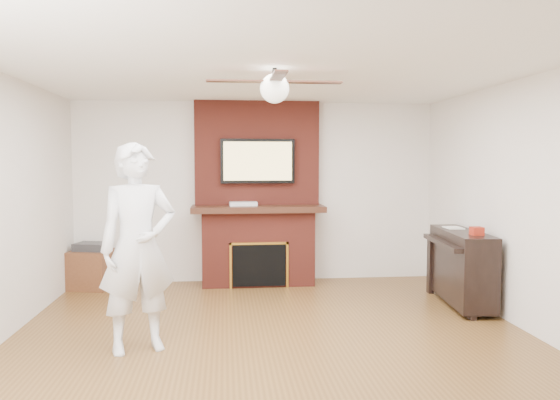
{
  "coord_description": "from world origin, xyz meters",
  "views": [
    {
      "loc": [
        -0.45,
        -4.88,
        1.67
      ],
      "look_at": [
        0.14,
        0.9,
        1.26
      ],
      "focal_mm": 35.0,
      "sensor_mm": 36.0,
      "label": 1
    }
  ],
  "objects": [
    {
      "name": "room_shell",
      "position": [
        0.0,
        0.0,
        1.25
      ],
      "size": [
        5.36,
        5.86,
        2.86
      ],
      "color": "#573819",
      "rests_on": "ground"
    },
    {
      "name": "fireplace",
      "position": [
        0.0,
        2.55,
        1.0
      ],
      "size": [
        1.78,
        0.64,
        2.5
      ],
      "color": "maroon",
      "rests_on": "ground"
    },
    {
      "name": "tv",
      "position": [
        0.0,
        2.5,
        1.68
      ],
      "size": [
        1.0,
        0.08,
        0.6
      ],
      "color": "black",
      "rests_on": "fireplace"
    },
    {
      "name": "ceiling_fan",
      "position": [
        -0.0,
        0.0,
        2.33
      ],
      "size": [
        1.21,
        1.21,
        0.31
      ],
      "color": "black",
      "rests_on": "room_shell"
    },
    {
      "name": "person",
      "position": [
        -1.21,
        -0.04,
        0.92
      ],
      "size": [
        0.79,
        0.66,
        1.84
      ],
      "primitive_type": "imported",
      "rotation": [
        0.0,
        0.0,
        0.37
      ],
      "color": "silver",
      "rests_on": "ground"
    },
    {
      "name": "side_table",
      "position": [
        -2.2,
        2.48,
        0.28
      ],
      "size": [
        0.63,
        0.63,
        0.6
      ],
      "rotation": [
        0.0,
        0.0,
        -0.24
      ],
      "color": "#532C17",
      "rests_on": "ground"
    },
    {
      "name": "piano",
      "position": [
        2.29,
        1.15,
        0.47
      ],
      "size": [
        0.62,
        1.36,
        0.96
      ],
      "rotation": [
        0.0,
        0.0,
        -0.1
      ],
      "color": "black",
      "rests_on": "ground"
    },
    {
      "name": "cable_box",
      "position": [
        -0.2,
        2.45,
        1.11
      ],
      "size": [
        0.38,
        0.23,
        0.05
      ],
      "primitive_type": "cube",
      "rotation": [
        0.0,
        0.0,
        0.04
      ],
      "color": "silver",
      "rests_on": "fireplace"
    },
    {
      "name": "candle_orange",
      "position": [
        -0.21,
        2.33,
        0.06
      ],
      "size": [
        0.07,
        0.07,
        0.12
      ],
      "primitive_type": "cylinder",
      "color": "orange",
      "rests_on": "ground"
    },
    {
      "name": "candle_green",
      "position": [
        -0.08,
        2.31,
        0.05
      ],
      "size": [
        0.07,
        0.07,
        0.1
      ],
      "primitive_type": "cylinder",
      "color": "#3C8E39",
      "rests_on": "ground"
    },
    {
      "name": "candle_cream",
      "position": [
        0.11,
        2.3,
        0.05
      ],
      "size": [
        0.09,
        0.09,
        0.09
      ],
      "primitive_type": "cylinder",
      "color": "#FCDEC8",
      "rests_on": "ground"
    },
    {
      "name": "candle_blue",
      "position": [
        0.2,
        2.36,
        0.03
      ],
      "size": [
        0.06,
        0.06,
        0.07
      ],
      "primitive_type": "cylinder",
      "color": "teal",
      "rests_on": "ground"
    }
  ]
}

